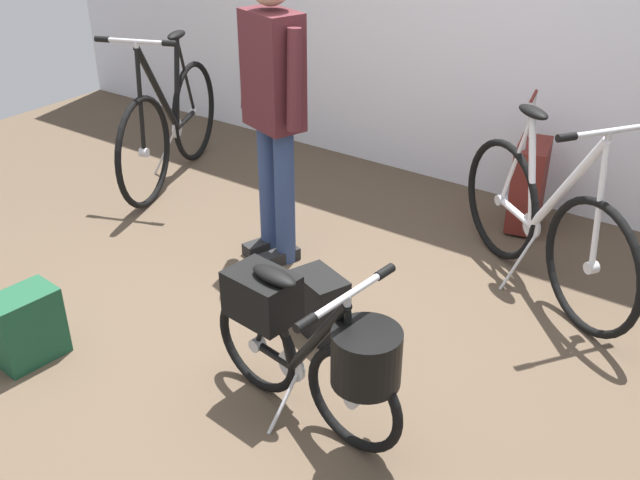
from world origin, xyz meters
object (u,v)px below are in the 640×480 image
(display_bike_right, at_px, (543,224))
(display_bike_left, at_px, (170,125))
(backpack_on_floor, at_px, (321,304))
(visitor_near_wall, at_px, (273,102))
(folding_bike_foreground, at_px, (311,344))
(rolling_suitcase, at_px, (528,184))
(handbag_on_floor, at_px, (26,326))

(display_bike_right, bearing_deg, display_bike_left, -177.85)
(backpack_on_floor, bearing_deg, display_bike_left, 154.88)
(display_bike_left, bearing_deg, visitor_near_wall, -18.61)
(visitor_near_wall, bearing_deg, folding_bike_foreground, -45.77)
(rolling_suitcase, bearing_deg, display_bike_left, -162.06)
(folding_bike_foreground, distance_m, display_bike_left, 2.64)
(backpack_on_floor, height_order, handbag_on_floor, handbag_on_floor)
(display_bike_left, distance_m, backpack_on_floor, 2.11)
(display_bike_left, relative_size, visitor_near_wall, 0.91)
(visitor_near_wall, distance_m, backpack_on_floor, 1.09)
(folding_bike_foreground, relative_size, display_bike_right, 0.80)
(display_bike_right, height_order, visitor_near_wall, visitor_near_wall)
(display_bike_right, distance_m, rolling_suitcase, 0.72)
(visitor_near_wall, relative_size, backpack_on_floor, 5.13)
(folding_bike_foreground, relative_size, display_bike_left, 0.68)
(rolling_suitcase, distance_m, handbag_on_floor, 2.90)
(display_bike_right, relative_size, rolling_suitcase, 1.47)
(folding_bike_foreground, relative_size, rolling_suitcase, 1.18)
(folding_bike_foreground, bearing_deg, display_bike_left, 147.55)
(rolling_suitcase, xyz_separation_m, handbag_on_floor, (-1.34, -2.57, -0.11))
(display_bike_right, relative_size, visitor_near_wall, 0.77)
(visitor_near_wall, height_order, rolling_suitcase, visitor_near_wall)
(display_bike_right, relative_size, handbag_on_floor, 3.58)
(folding_bike_foreground, bearing_deg, rolling_suitcase, 88.73)
(handbag_on_floor, bearing_deg, display_bike_left, 116.91)
(visitor_near_wall, xyz_separation_m, rolling_suitcase, (1.01, 1.16, -0.63))
(folding_bike_foreground, distance_m, rolling_suitcase, 2.15)
(handbag_on_floor, bearing_deg, backpack_on_floor, 44.33)
(folding_bike_foreground, bearing_deg, backpack_on_floor, 122.16)
(visitor_near_wall, distance_m, rolling_suitcase, 1.66)
(display_bike_right, height_order, backpack_on_floor, display_bike_right)
(visitor_near_wall, relative_size, handbag_on_floor, 4.69)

